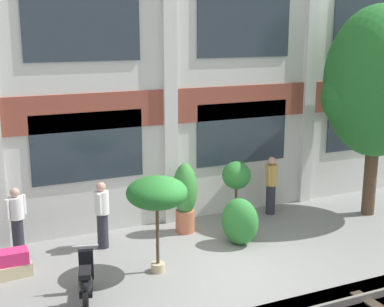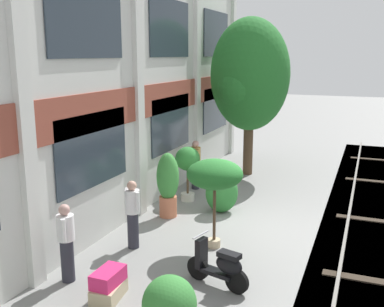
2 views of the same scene
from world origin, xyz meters
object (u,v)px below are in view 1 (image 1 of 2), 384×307
Objects in this scene: broadleaf_tree at (378,85)px; resident_near_plants at (102,213)px; resident_by_doorway at (17,219)px; topiary_hedge at (240,221)px; potted_plant_low_pan at (236,179)px; scooter_second_parked at (86,282)px; potted_plant_ribbed_drum at (185,196)px; potted_plant_square_trough at (12,264)px; resident_watching_tracks at (271,184)px; potted_plant_terracotta_small at (157,194)px.

broadleaf_tree is 7.88m from resident_near_plants.
resident_by_doorway is 1.39× the size of topiary_hedge.
potted_plant_low_pan is 1.24× the size of scooter_second_parked.
potted_plant_ribbed_drum is at bearing 57.38° from resident_by_doorway.
potted_plant_square_trough is at bearing 48.40° from scooter_second_parked.
topiary_hedge is (-4.32, -0.40, -3.01)m from broadleaf_tree.
broadleaf_tree is 4.50m from potted_plant_low_pan.
resident_watching_tracks reaches higher than scooter_second_parked.
scooter_second_parked is at bearing -162.31° from topiary_hedge.
potted_plant_ribbed_drum is 1.07× the size of potted_plant_low_pan.
potted_plant_square_trough is at bearing 179.58° from broadleaf_tree.
broadleaf_tree is 5.29m from topiary_hedge.
potted_plant_terracotta_small reaches higher than resident_watching_tracks.
broadleaf_tree is 5.88m from potted_plant_ribbed_drum.
scooter_second_parked is 2.66m from resident_near_plants.
broadleaf_tree is 3.85m from resident_watching_tracks.
broadleaf_tree is 3.17× the size of potted_plant_ribbed_drum.
potted_plant_low_pan reaches higher than resident_near_plants.
potted_plant_low_pan reaches higher than resident_watching_tracks.
potted_plant_low_pan is 3.66m from resident_near_plants.
resident_watching_tracks is at bearing 32.01° from resident_near_plants.
potted_plant_low_pan is at bearing -123.08° from resident_watching_tracks.
topiary_hedge is (3.04, -1.15, -0.29)m from resident_near_plants.
potted_plant_terracotta_small reaches higher than resident_by_doorway.
potted_plant_low_pan is at bearing 0.96° from potted_plant_ribbed_drum.
resident_watching_tracks is (-2.49, 1.12, -2.71)m from broadleaf_tree.
resident_by_doorway is at bearing 177.04° from potted_plant_low_pan.
potted_plant_square_trough is 2.11m from scooter_second_parked.
potted_plant_ribbed_drum is 4.09m from scooter_second_parked.
potted_plant_ribbed_drum is at bearing 10.46° from potted_plant_square_trough.
potted_plant_terracotta_small is at bearing -166.06° from topiary_hedge.
resident_watching_tracks is 1.43× the size of topiary_hedge.
resident_watching_tracks is at bearing 10.50° from potted_plant_low_pan.
scooter_second_parked is at bearing -141.01° from potted_plant_ribbed_drum.
resident_by_doorway is (-4.03, 0.31, -0.11)m from potted_plant_ribbed_drum.
potted_plant_ribbed_drum is 2.46m from potted_plant_terracotta_small.
potted_plant_terracotta_small is 1.54× the size of scooter_second_parked.
potted_plant_low_pan is 1.56m from topiary_hedge.
resident_near_plants is at bearing 174.21° from broadleaf_tree.
broadleaf_tree is at bearing -63.44° from scooter_second_parked.
resident_near_plants is (-3.64, -0.14, -0.34)m from potted_plant_low_pan.
topiary_hedge is at bearing -115.15° from potted_plant_low_pan.
potted_plant_low_pan is 2.06× the size of potted_plant_square_trough.
potted_plant_square_trough is at bearing 159.88° from potted_plant_terracotta_small.
resident_by_doorway is 5.15m from topiary_hedge.
resident_watching_tracks is (4.15, 2.09, -0.85)m from potted_plant_terracotta_small.
potted_plant_ribbed_drum is 4.43m from potted_plant_square_trough.
resident_by_doorway is at bearing 76.04° from potted_plant_square_trough.
potted_plant_square_trough is at bearing -125.08° from resident_watching_tracks.
potted_plant_low_pan is at bearing -45.77° from scooter_second_parked.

